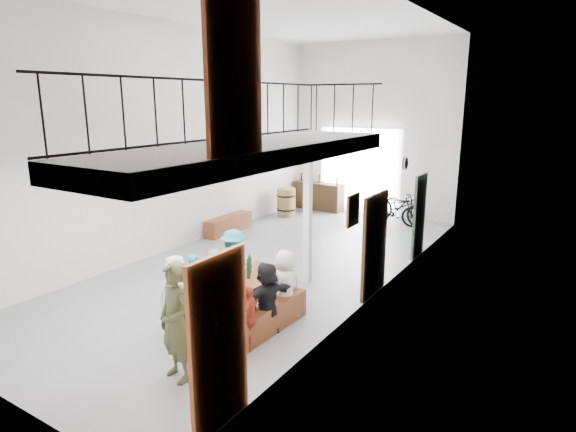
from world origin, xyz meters
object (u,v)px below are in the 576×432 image
Objects in this scene: side_bench at (229,224)px; bench_inner at (213,303)px; bicycle_near at (400,206)px; serving_counter at (319,196)px; host_standing at (176,322)px; oak_barrel at (286,202)px; tasting_table at (237,286)px.

bench_inner is at bearing -54.12° from side_bench.
bicycle_near reaches higher than bench_inner.
serving_counter is 1.06× the size of host_standing.
oak_barrel is at bearing 112.98° from bench_inner.
bicycle_near is (2.97, -0.22, 0.04)m from serving_counter.
bicycle_near is at bearing 94.21° from tasting_table.
host_standing is (4.09, -6.16, 0.59)m from side_bench.
side_bench is at bearing -97.06° from oak_barrel.
oak_barrel is 1.47m from serving_counter.
bench_inner is 8.70m from serving_counter.
tasting_table is 8.22m from bicycle_near.
oak_barrel is 0.55× the size of host_standing.
host_standing reaches higher than serving_counter.
oak_barrel is at bearing 119.98° from tasting_table.
tasting_table is 8.98m from serving_counter.
side_bench is 4.04m from serving_counter.
host_standing reaches higher than oak_barrel.
tasting_table is at bearing -156.65° from bicycle_near.
host_standing is at bearing -62.02° from bench_inner.
side_bench is (-3.17, 4.38, 0.03)m from bench_inner.
bench_inner is at bearing -161.12° from bicycle_near.
oak_barrel is 0.52× the size of serving_counter.
tasting_table is at bearing -63.65° from oak_barrel.
bench_inner is 2.09m from host_standing.
serving_counter is 0.92× the size of bicycle_near.
host_standing is (0.92, -1.77, 0.62)m from bench_inner.
bicycle_near is at bearing -1.48° from serving_counter.
side_bench is at bearing -97.89° from serving_counter.
oak_barrel reaches higher than bench_inner.
host_standing is (3.34, -10.12, 0.37)m from serving_counter.
serving_counter is (0.75, 3.97, 0.22)m from side_bench.
side_bench is 5.29m from bicycle_near.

